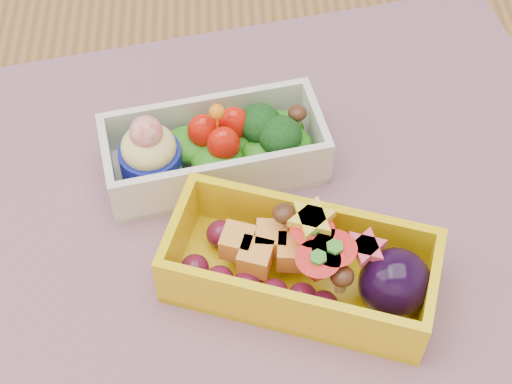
{
  "coord_description": "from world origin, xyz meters",
  "views": [
    {
      "loc": [
        -0.06,
        -0.38,
        1.25
      ],
      "look_at": [
        -0.04,
        -0.03,
        0.79
      ],
      "focal_mm": 54.98,
      "sensor_mm": 36.0,
      "label": 1
    }
  ],
  "objects_px": {
    "table": "(298,254)",
    "bento_yellow": "(306,266)",
    "bento_white": "(213,149)",
    "placemat": "(247,227)"
  },
  "relations": [
    {
      "from": "bento_white",
      "to": "bento_yellow",
      "type": "relative_size",
      "value": 0.9
    },
    {
      "from": "bento_white",
      "to": "bento_yellow",
      "type": "xyz_separation_m",
      "value": [
        0.06,
        -0.11,
        0.0
      ]
    },
    {
      "from": "placemat",
      "to": "bento_yellow",
      "type": "relative_size",
      "value": 2.84
    },
    {
      "from": "table",
      "to": "bento_yellow",
      "type": "bearing_deg",
      "value": -94.13
    },
    {
      "from": "table",
      "to": "bento_white",
      "type": "distance_m",
      "value": 0.15
    },
    {
      "from": "bento_white",
      "to": "placemat",
      "type": "bearing_deg",
      "value": -78.96
    },
    {
      "from": "placemat",
      "to": "table",
      "type": "bearing_deg",
      "value": 38.25
    },
    {
      "from": "table",
      "to": "placemat",
      "type": "distance_m",
      "value": 0.12
    },
    {
      "from": "bento_yellow",
      "to": "table",
      "type": "bearing_deg",
      "value": 104.16
    },
    {
      "from": "table",
      "to": "bento_white",
      "type": "xyz_separation_m",
      "value": [
        -0.07,
        0.02,
        0.13
      ]
    }
  ]
}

